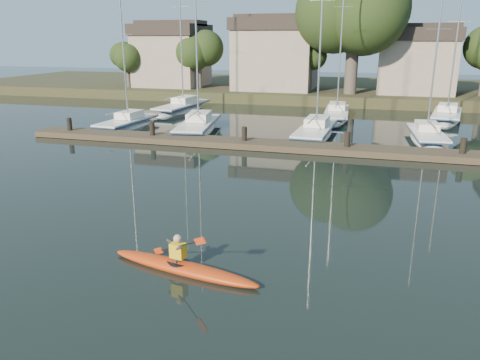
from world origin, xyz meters
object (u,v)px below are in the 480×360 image
(kayak, at_px, (182,265))
(dock, at_px, (294,146))
(sailboat_6, at_px, (336,119))
(sailboat_7, at_px, (446,122))
(sailboat_1, at_px, (198,133))
(sailboat_3, at_px, (426,143))
(sailboat_5, at_px, (182,113))
(sailboat_0, at_px, (127,130))
(sailboat_2, at_px, (315,138))

(kayak, relative_size, dock, 0.14)
(sailboat_6, bearing_deg, sailboat_7, 5.35)
(kayak, relative_size, sailboat_7, 0.37)
(dock, distance_m, sailboat_1, 8.49)
(kayak, distance_m, sailboat_3, 22.11)
(kayak, relative_size, sailboat_5, 0.31)
(dock, height_order, sailboat_0, sailboat_0)
(sailboat_2, xyz_separation_m, sailboat_5, (-12.88, 8.04, -0.01))
(sailboat_2, relative_size, sailboat_5, 0.97)
(sailboat_0, distance_m, sailboat_7, 24.91)
(sailboat_2, relative_size, sailboat_6, 0.99)
(sailboat_0, xyz_separation_m, sailboat_2, (13.62, 0.63, 0.00))
(dock, height_order, sailboat_5, sailboat_5)
(kayak, height_order, sailboat_1, sailboat_1)
(sailboat_3, bearing_deg, sailboat_6, 126.08)
(dock, height_order, sailboat_2, sailboat_2)
(sailboat_0, distance_m, sailboat_1, 5.44)
(kayak, distance_m, dock, 15.57)
(sailboat_5, bearing_deg, sailboat_3, -15.62)
(sailboat_3, bearing_deg, kayak, -115.45)
(sailboat_0, distance_m, sailboat_5, 8.70)
(sailboat_2, distance_m, sailboat_3, 7.02)
(sailboat_5, bearing_deg, sailboat_0, -89.71)
(kayak, height_order, dock, kayak)
(dock, relative_size, sailboat_3, 2.89)
(kayak, height_order, sailboat_6, sailboat_6)
(sailboat_3, bearing_deg, sailboat_7, 71.92)
(sailboat_2, xyz_separation_m, sailboat_6, (0.74, 8.06, 0.01))
(dock, bearing_deg, sailboat_2, 80.98)
(sailboat_0, relative_size, sailboat_3, 0.97)
(sailboat_2, height_order, sailboat_7, sailboat_2)
(dock, xyz_separation_m, sailboat_6, (1.45, 12.52, -0.37))
(sailboat_7, bearing_deg, sailboat_2, -125.29)
(sailboat_2, xyz_separation_m, sailboat_3, (7.00, 0.49, 0.01))
(dock, distance_m, sailboat_2, 4.53)
(dock, height_order, sailboat_1, sailboat_1)
(sailboat_0, height_order, sailboat_7, sailboat_7)
(kayak, bearing_deg, dock, 98.76)
(kayak, distance_m, sailboat_6, 28.15)
(sailboat_6, height_order, sailboat_7, sailboat_6)
(sailboat_1, xyz_separation_m, sailboat_7, (17.44, 9.65, 0.00))
(sailboat_1, distance_m, sailboat_7, 19.94)
(dock, bearing_deg, sailboat_5, 134.24)
(kayak, bearing_deg, sailboat_2, 97.19)
(kayak, relative_size, sailboat_6, 0.32)
(sailboat_5, distance_m, sailboat_7, 22.18)
(dock, xyz_separation_m, sailboat_2, (0.71, 4.46, -0.39))
(sailboat_3, xyz_separation_m, sailboat_7, (2.27, 8.72, -0.02))
(sailboat_3, bearing_deg, sailboat_2, -179.49)
(sailboat_1, relative_size, sailboat_2, 0.97)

